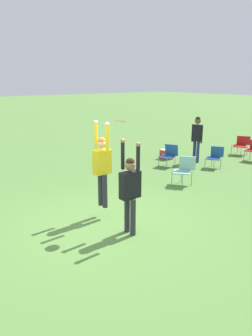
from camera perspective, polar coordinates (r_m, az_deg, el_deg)
name	(u,v)px	position (r m, az deg, el deg)	size (l,w,h in m)	color
ground_plane	(108,224)	(7.67, -3.14, -9.79)	(120.00, 120.00, 0.00)	#56843D
person_jumping	(102,163)	(7.63, -4.18, 0.93)	(0.56, 0.41, 2.05)	#2D2D38
person_defending	(130,186)	(6.85, 0.72, -3.11)	(0.60, 0.46, 2.05)	#2D2D38
frisbee	(120,121)	(7.08, -1.04, 8.17)	(0.26, 0.26, 0.07)	#E04C23
camping_chair_1	(184,168)	(10.43, 10.15, -0.06)	(0.72, 0.80, 0.91)	gray
camping_chair_3	(215,156)	(12.69, 15.24, 2.09)	(0.65, 0.72, 0.81)	gray
camping_chair_4	(169,154)	(12.58, 7.49, 2.44)	(0.66, 0.72, 0.84)	gray
camping_chair_5	(241,144)	(15.31, 19.41, 3.97)	(0.78, 0.85, 0.82)	gray
person_spectator_far	(197,135)	(13.30, 12.27, 5.67)	(0.55, 0.34, 1.83)	navy
cooler_box	(166,154)	(13.81, 7.03, 2.38)	(0.49, 0.34, 0.39)	red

